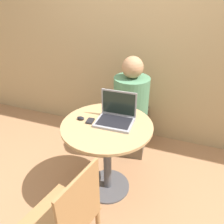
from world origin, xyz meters
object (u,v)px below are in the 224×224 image
object	(u,v)px
chair_empty	(68,219)
cell_phone	(90,121)
laptop	(116,116)
person_seated	(131,114)

from	to	relation	value
chair_empty	cell_phone	bearing A→B (deg)	102.98
laptop	person_seated	bearing A→B (deg)	92.19
cell_phone	chair_empty	distance (m)	0.80
cell_phone	chair_empty	world-z (taller)	chair_empty
chair_empty	person_seated	bearing A→B (deg)	89.20
laptop	person_seated	world-z (taller)	person_seated
chair_empty	person_seated	size ratio (longest dim) A/B	0.75
laptop	person_seated	xyz separation A→B (m)	(-0.02, 0.62, -0.33)
laptop	person_seated	size ratio (longest dim) A/B	0.27
chair_empty	person_seated	xyz separation A→B (m)	(0.02, 1.42, 0.03)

